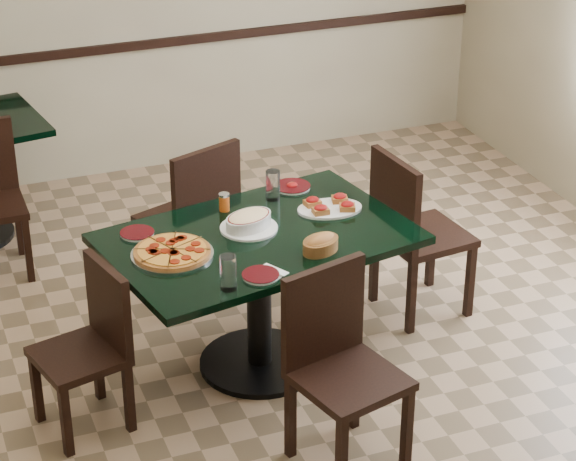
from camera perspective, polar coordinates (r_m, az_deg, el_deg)
name	(u,v)px	position (r m, az deg, el deg)	size (l,w,h in m)	color
floor	(280,372)	(5.74, -0.43, -7.22)	(5.50, 5.50, 0.00)	#927254
room_shell	(336,33)	(7.03, 2.48, 10.01)	(5.50, 5.50, 5.50)	white
main_table	(259,268)	(5.50, -1.50, -1.92)	(1.59, 1.18, 0.75)	black
chair_far	(195,213)	(6.15, -4.74, 0.89)	(0.57, 0.57, 0.94)	black
chair_near	(338,357)	(4.93, 2.55, -6.43)	(0.52, 0.52, 0.92)	black
chair_right	(411,226)	(6.02, 6.26, 0.21)	(0.49, 0.49, 0.94)	black
chair_left	(92,340)	(5.24, -9.92, -5.50)	(0.46, 0.46, 0.81)	black
pepperoni_pizza	(172,252)	(5.25, -5.90, -1.09)	(0.39, 0.39, 0.04)	silver
lasagna_casserole	(249,221)	(5.45, -2.01, 0.50)	(0.30, 0.28, 0.09)	silver
bread_basket	(321,244)	(5.25, 1.67, -0.67)	(0.24, 0.21, 0.09)	brown
bruschetta_platter	(330,206)	(5.65, 2.13, 1.26)	(0.36, 0.27, 0.05)	silver
side_plate_near	(261,275)	(5.05, -1.40, -2.28)	(0.17, 0.17, 0.02)	silver
side_plate_far_r	(292,186)	(5.89, 0.21, 2.26)	(0.19, 0.19, 0.03)	silver
side_plate_far_l	(137,233)	(5.46, -7.67, -0.13)	(0.17, 0.17, 0.02)	silver
napkin_setting	(268,273)	(5.08, -1.03, -2.20)	(0.19, 0.19, 0.01)	white
water_glass_a	(273,185)	(5.74, -0.77, 2.31)	(0.07, 0.07, 0.16)	white
water_glass_b	(228,273)	(4.93, -3.06, -2.16)	(0.08, 0.08, 0.16)	white
pepper_shaker	(224,202)	(5.64, -3.26, 1.46)	(0.05, 0.05, 0.09)	#C55515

